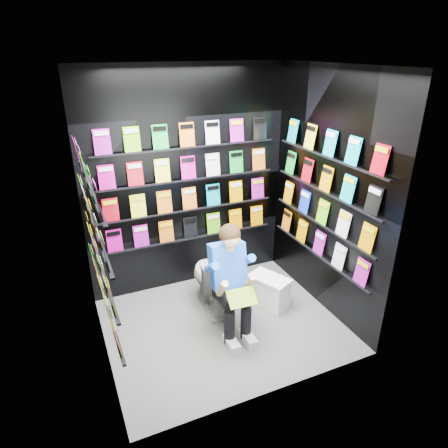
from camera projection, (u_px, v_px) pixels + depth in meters
name	position (u px, v px, depth m)	size (l,w,h in m)	color
floor	(223.00, 325.00, 4.29)	(2.40, 2.40, 0.00)	#585856
ceiling	(222.00, 65.00, 3.23)	(2.40, 2.40, 0.00)	white
wall_back	(188.00, 183.00, 4.59)	(2.40, 0.04, 2.60)	black
wall_front	(277.00, 261.00, 2.92)	(2.40, 0.04, 2.60)	black
wall_left	(90.00, 236.00, 3.32)	(0.04, 2.00, 2.60)	black
wall_right	(327.00, 196.00, 4.20)	(0.04, 2.00, 2.60)	black
comics_back	(189.00, 183.00, 4.57)	(2.10, 0.06, 1.37)	orange
comics_left	(94.00, 235.00, 3.33)	(0.06, 1.70, 1.37)	orange
comics_right	(325.00, 196.00, 4.19)	(0.06, 1.70, 1.37)	orange
toilet	(213.00, 279.00, 4.45)	(0.42, 0.75, 0.73)	silver
longbox	(269.00, 292.00, 4.57)	(0.24, 0.44, 0.33)	white
longbox_lid	(270.00, 279.00, 4.50)	(0.26, 0.46, 0.03)	white
reader	(227.00, 266.00, 3.98)	(0.47, 0.69, 1.27)	blue
held_comic	(242.00, 297.00, 3.75)	(0.28, 0.01, 0.19)	green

